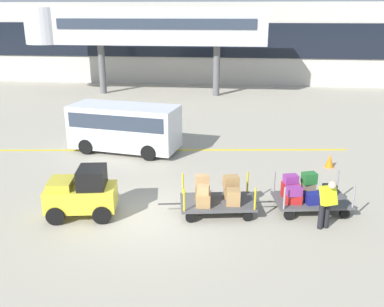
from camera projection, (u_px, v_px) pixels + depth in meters
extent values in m
plane|color=#A8A08E|center=(151.00, 216.00, 13.23)|extent=(120.00, 120.00, 0.00)
cube|color=yellow|center=(148.00, 150.00, 19.47)|extent=(18.20, 2.33, 0.01)
cube|color=#BCB7AD|center=(211.00, 43.00, 36.63)|extent=(48.66, 2.40, 6.73)
cube|color=black|center=(210.00, 40.00, 35.35)|extent=(46.22, 0.12, 2.80)
cube|color=#B7B7BC|center=(157.00, 26.00, 30.83)|extent=(15.81, 2.20, 2.60)
cylinder|color=#B7B7BC|center=(45.00, 26.00, 31.73)|extent=(3.00, 3.00, 2.60)
cube|color=#2D3847|center=(154.00, 24.00, 29.70)|extent=(14.23, 0.08, 0.70)
cylinder|color=#59595B|center=(102.00, 69.00, 32.29)|extent=(0.50, 0.50, 3.68)
cylinder|color=#59595B|center=(216.00, 71.00, 31.38)|extent=(0.50, 0.50, 3.68)
cube|color=gold|center=(81.00, 197.00, 13.05)|extent=(2.25, 1.43, 0.70)
cube|color=black|center=(92.00, 177.00, 12.86)|extent=(0.95, 1.11, 0.60)
cube|color=gold|center=(61.00, 183.00, 12.87)|extent=(0.84, 1.04, 0.24)
cylinder|color=black|center=(64.00, 201.00, 13.62)|extent=(0.58, 0.27, 0.56)
cylinder|color=black|center=(56.00, 216.00, 12.63)|extent=(0.58, 0.27, 0.56)
cylinder|color=black|center=(107.00, 200.00, 13.69)|extent=(0.58, 0.27, 0.56)
cylinder|color=black|center=(102.00, 215.00, 12.70)|extent=(0.58, 0.27, 0.56)
cube|color=#4C4C4F|center=(217.00, 202.00, 13.34)|extent=(2.50, 1.75, 0.08)
cylinder|color=gold|center=(183.00, 184.00, 13.77)|extent=(0.06, 0.06, 0.70)
cylinder|color=gold|center=(184.00, 200.00, 12.55)|extent=(0.06, 0.06, 0.70)
cylinder|color=gold|center=(248.00, 182.00, 13.88)|extent=(0.06, 0.06, 0.70)
cylinder|color=gold|center=(255.00, 199.00, 12.66)|extent=(0.06, 0.06, 0.70)
cylinder|color=black|center=(189.00, 201.00, 13.92)|extent=(0.33, 0.15, 0.32)
cylinder|color=black|center=(191.00, 217.00, 12.80)|extent=(0.33, 0.15, 0.32)
cylinder|color=black|center=(241.00, 199.00, 14.01)|extent=(0.33, 0.15, 0.32)
cylinder|color=black|center=(248.00, 216.00, 12.88)|extent=(0.33, 0.15, 0.32)
cylinder|color=#333333|center=(169.00, 204.00, 13.27)|extent=(0.70, 0.16, 0.05)
cube|color=olive|center=(202.00, 191.00, 13.48)|extent=(0.47, 0.54, 0.50)
cube|color=#A87F4C|center=(203.00, 200.00, 12.95)|extent=(0.45, 0.48, 0.38)
cube|color=#9E7A4C|center=(231.00, 192.00, 13.57)|extent=(0.48, 0.41, 0.36)
cube|color=#A87F4C|center=(233.00, 197.00, 13.01)|extent=(0.44, 0.39, 0.50)
cube|color=tan|center=(202.00, 179.00, 13.36)|extent=(0.48, 0.33, 0.28)
cube|color=tan|center=(203.00, 190.00, 12.84)|extent=(0.37, 0.27, 0.30)
cube|color=#A87F4C|center=(231.00, 181.00, 13.45)|extent=(0.56, 0.47, 0.36)
cube|color=#4C4C4F|center=(311.00, 200.00, 13.49)|extent=(2.50, 1.75, 0.08)
cylinder|color=gray|center=(274.00, 182.00, 13.92)|extent=(0.06, 0.06, 0.70)
cylinder|color=gray|center=(284.00, 198.00, 12.70)|extent=(0.06, 0.06, 0.70)
cylinder|color=gray|center=(338.00, 180.00, 14.02)|extent=(0.06, 0.06, 0.70)
cylinder|color=gray|center=(354.00, 197.00, 12.80)|extent=(0.06, 0.06, 0.70)
cylinder|color=black|center=(279.00, 199.00, 14.07)|extent=(0.33, 0.15, 0.32)
cylinder|color=black|center=(289.00, 215.00, 12.94)|extent=(0.33, 0.15, 0.32)
cylinder|color=black|center=(331.00, 197.00, 14.16)|extent=(0.33, 0.15, 0.32)
cylinder|color=black|center=(345.00, 214.00, 13.03)|extent=(0.33, 0.15, 0.32)
cylinder|color=#333333|center=(264.00, 202.00, 13.42)|extent=(0.70, 0.16, 0.05)
cube|color=red|center=(290.00, 189.00, 13.64)|extent=(0.57, 0.32, 0.45)
cube|color=red|center=(293.00, 199.00, 13.12)|extent=(0.53, 0.28, 0.28)
cube|color=#726651|center=(308.00, 189.00, 13.75)|extent=(0.46, 0.31, 0.39)
cube|color=navy|center=(315.00, 198.00, 13.12)|extent=(0.65, 0.48, 0.35)
cube|color=black|center=(329.00, 189.00, 13.78)|extent=(0.45, 0.33, 0.33)
cube|color=#8C338C|center=(291.00, 179.00, 13.53)|extent=(0.51, 0.43, 0.26)
cube|color=#8C338C|center=(294.00, 191.00, 13.03)|extent=(0.52, 0.43, 0.27)
cube|color=#236B2D|center=(309.00, 178.00, 13.63)|extent=(0.52, 0.45, 0.36)
cylinder|color=black|center=(321.00, 216.00, 12.35)|extent=(0.16, 0.16, 0.82)
cylinder|color=black|center=(327.00, 215.00, 12.41)|extent=(0.16, 0.16, 0.82)
cube|color=#D1E51E|center=(328.00, 195.00, 12.08)|extent=(0.54, 0.55, 0.61)
sphere|color=beige|center=(332.00, 185.00, 11.85)|extent=(0.22, 0.22, 0.22)
cube|color=silver|center=(125.00, 126.00, 19.00)|extent=(5.06, 2.71, 1.90)
cube|color=#2D3847|center=(124.00, 118.00, 18.87)|extent=(4.69, 2.68, 0.64)
cylinder|color=black|center=(86.00, 147.00, 18.86)|extent=(0.71, 0.36, 0.68)
cylinder|color=black|center=(149.00, 153.00, 18.06)|extent=(0.71, 0.36, 0.68)
cone|color=orange|center=(330.00, 161.00, 17.27)|extent=(0.36, 0.36, 0.55)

